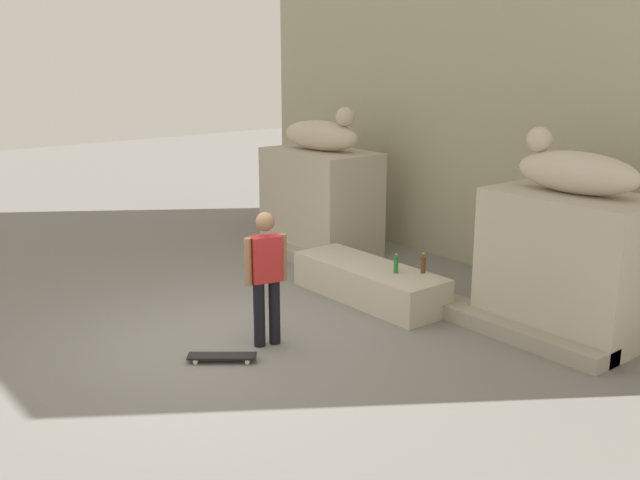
# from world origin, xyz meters

# --- Properties ---
(ground_plane) EXTENTS (40.00, 40.00, 0.00)m
(ground_plane) POSITION_xyz_m (0.00, 0.00, 0.00)
(ground_plane) COLOR slate
(facade_wall) EXTENTS (11.27, 0.60, 6.71)m
(facade_wall) POSITION_xyz_m (0.00, 5.24, 3.35)
(facade_wall) COLOR #A7A486
(facade_wall) RESTS_ON ground_plane
(pedestal_left) EXTENTS (2.03, 1.25, 1.81)m
(pedestal_left) POSITION_xyz_m (-2.50, 3.53, 0.90)
(pedestal_left) COLOR #B7AD99
(pedestal_left) RESTS_ON ground_plane
(pedestal_right) EXTENTS (2.03, 1.25, 1.81)m
(pedestal_right) POSITION_xyz_m (2.50, 3.53, 0.90)
(pedestal_right) COLOR #B7AD99
(pedestal_right) RESTS_ON ground_plane
(statue_reclining_left) EXTENTS (1.67, 0.82, 0.78)m
(statue_reclining_left) POSITION_xyz_m (-2.47, 3.54, 2.09)
(statue_reclining_left) COLOR beige
(statue_reclining_left) RESTS_ON pedestal_left
(statue_reclining_right) EXTENTS (1.63, 0.65, 0.78)m
(statue_reclining_right) POSITION_xyz_m (2.47, 3.53, 2.09)
(statue_reclining_right) COLOR beige
(statue_reclining_right) RESTS_ON pedestal_right
(ledge_block) EXTENTS (2.49, 0.85, 0.51)m
(ledge_block) POSITION_xyz_m (0.00, 2.42, 0.26)
(ledge_block) COLOR #B7AD99
(ledge_block) RESTS_ON ground_plane
(skater) EXTENTS (0.27, 0.53, 1.67)m
(skater) POSITION_xyz_m (0.48, 0.31, 0.92)
(skater) COLOR black
(skater) RESTS_ON ground_plane
(skateboard) EXTENTS (0.65, 0.75, 0.08)m
(skateboard) POSITION_xyz_m (0.57, -0.39, 0.06)
(skateboard) COLOR black
(skateboard) RESTS_ON ground_plane
(bottle_green) EXTENTS (0.06, 0.06, 0.28)m
(bottle_green) POSITION_xyz_m (0.51, 2.46, 0.63)
(bottle_green) COLOR #1E722D
(bottle_green) RESTS_ON ledge_block
(bottle_brown) EXTENTS (0.07, 0.07, 0.29)m
(bottle_brown) POSITION_xyz_m (0.74, 2.75, 0.63)
(bottle_brown) COLOR #593314
(bottle_brown) RESTS_ON ledge_block
(stair_step) EXTENTS (7.04, 0.50, 0.20)m
(stair_step) POSITION_xyz_m (0.00, 2.88, 0.10)
(stair_step) COLOR gray
(stair_step) RESTS_ON ground_plane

